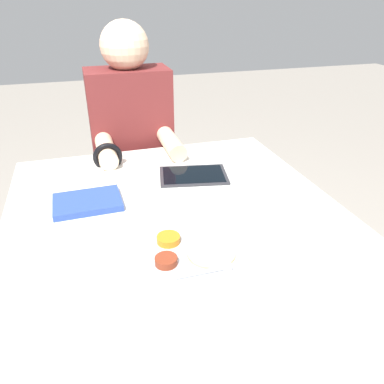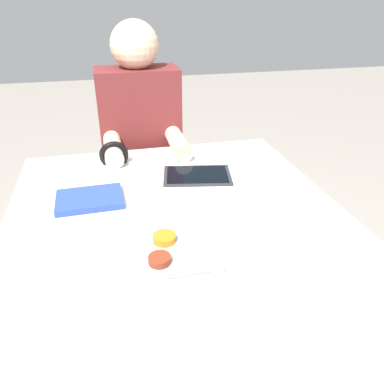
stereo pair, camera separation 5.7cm
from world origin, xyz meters
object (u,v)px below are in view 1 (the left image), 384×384
Objects in this scene: thali_tray at (190,255)px; red_notebook at (88,203)px; person_diner at (135,172)px; tablet_device at (193,175)px.

red_notebook is (-0.23, 0.34, 0.00)m from thali_tray.
thali_tray is 0.41m from red_notebook.
person_diner reaches higher than thali_tray.
person_diner reaches higher than red_notebook.
red_notebook is 0.63m from person_diner.
thali_tray is 0.23× the size of person_diner.
thali_tray reaches higher than red_notebook.
tablet_device is at bearing 15.11° from red_notebook.
tablet_device is at bearing -72.20° from person_diner.
person_diner is at bearing 107.80° from tablet_device.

